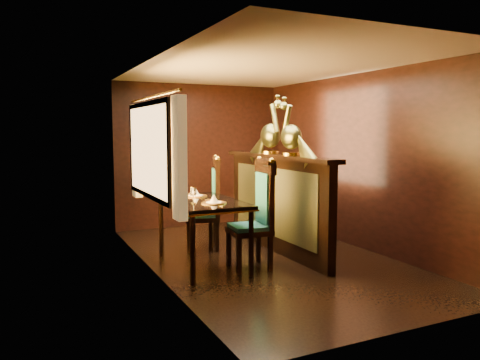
{
  "coord_description": "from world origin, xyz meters",
  "views": [
    {
      "loc": [
        -2.91,
        -5.33,
        1.68
      ],
      "look_at": [
        -0.29,
        0.21,
        1.04
      ],
      "focal_mm": 35.0,
      "sensor_mm": 36.0,
      "label": 1
    }
  ],
  "objects_px": {
    "chair_left": "(259,210)",
    "peacock_right": "(270,125)",
    "dining_table": "(202,206)",
    "peacock_left": "(291,126)",
    "chair_right": "(211,200)"
  },
  "relations": [
    {
      "from": "chair_left",
      "to": "peacock_right",
      "type": "height_order",
      "value": "peacock_right"
    },
    {
      "from": "chair_right",
      "to": "peacock_right",
      "type": "relative_size",
      "value": 1.65
    },
    {
      "from": "peacock_left",
      "to": "dining_table",
      "type": "bearing_deg",
      "value": 174.85
    },
    {
      "from": "chair_left",
      "to": "peacock_left",
      "type": "xyz_separation_m",
      "value": [
        0.59,
        0.23,
        1.04
      ]
    },
    {
      "from": "chair_left",
      "to": "chair_right",
      "type": "height_order",
      "value": "chair_left"
    },
    {
      "from": "chair_right",
      "to": "peacock_right",
      "type": "bearing_deg",
      "value": -3.19
    },
    {
      "from": "peacock_left",
      "to": "chair_left",
      "type": "bearing_deg",
      "value": -159.02
    },
    {
      "from": "dining_table",
      "to": "peacock_right",
      "type": "distance_m",
      "value": 1.64
    },
    {
      "from": "dining_table",
      "to": "chair_left",
      "type": "height_order",
      "value": "chair_left"
    },
    {
      "from": "chair_right",
      "to": "dining_table",
      "type": "bearing_deg",
      "value": -100.88
    },
    {
      "from": "dining_table",
      "to": "chair_left",
      "type": "relative_size",
      "value": 1.03
    },
    {
      "from": "chair_right",
      "to": "peacock_left",
      "type": "xyz_separation_m",
      "value": [
        0.79,
        -0.87,
        1.05
      ]
    },
    {
      "from": "chair_left",
      "to": "peacock_right",
      "type": "xyz_separation_m",
      "value": [
        0.59,
        0.79,
        1.06
      ]
    },
    {
      "from": "chair_right",
      "to": "peacock_left",
      "type": "relative_size",
      "value": 1.73
    },
    {
      "from": "peacock_right",
      "to": "chair_right",
      "type": "bearing_deg",
      "value": 158.67
    }
  ]
}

